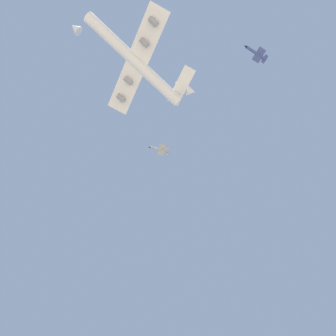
{
  "coord_description": "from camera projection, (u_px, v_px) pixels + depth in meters",
  "views": [
    {
      "loc": [
        -4.81,
        74.37,
        2.57
      ],
      "look_at": [
        0.43,
        62.7,
        89.27
      ],
      "focal_mm": 28.14,
      "sensor_mm": 36.0,
      "label": 1
    }
  ],
  "objects": [
    {
      "name": "chase_jet_left_wing",
      "position": [
        160.0,
        149.0,
        186.69
      ],
      "size": [
        13.86,
        11.57,
        4.0
      ],
      "rotation": [
        0.0,
        0.0,
        0.65
      ],
      "color": "#999EA3"
    },
    {
      "name": "chase_jet_lead",
      "position": [
        256.0,
        53.0,
        147.77
      ],
      "size": [
        11.12,
        14.13,
        4.0
      ],
      "rotation": [
        0.0,
        0.0,
        0.97
      ],
      "color": "#38478C"
    },
    {
      "name": "carrier_jet",
      "position": [
        136.0,
        62.0,
        148.03
      ],
      "size": [
        55.52,
        65.35,
        23.19
      ],
      "rotation": [
        -0.26,
        0.0,
        0.91
      ],
      "color": "white"
    }
  ]
}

